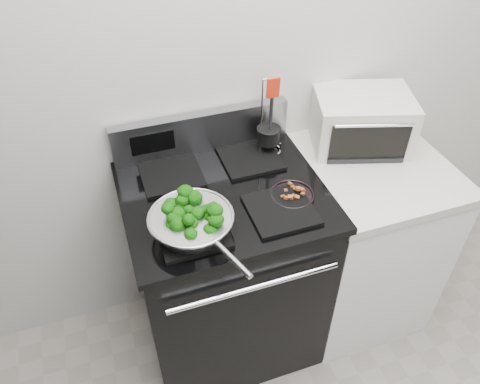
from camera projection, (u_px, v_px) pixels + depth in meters
name	position (u px, v px, depth m)	size (l,w,h in m)	color
back_wall	(267.00, 49.00, 1.87)	(4.00, 0.02, 2.70)	beige
gas_range	(226.00, 269.00, 2.13)	(0.79, 0.69, 1.13)	black
counter	(358.00, 237.00, 2.31)	(0.62, 0.68, 0.92)	white
skillet	(192.00, 222.00, 1.63)	(0.30, 0.47, 0.07)	silver
broccoli_pile	(191.00, 218.00, 1.62)	(0.24, 0.24, 0.08)	black
bacon_plate	(292.00, 193.00, 1.79)	(0.17, 0.17, 0.04)	black
utensil_holder	(268.00, 139.00, 1.99)	(0.11, 0.11, 0.35)	silver
toaster_oven	(361.00, 120.00, 2.05)	(0.48, 0.42, 0.24)	beige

